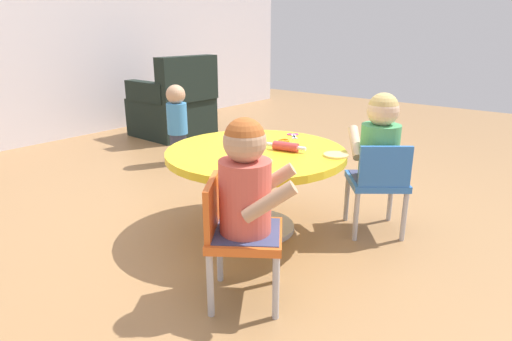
% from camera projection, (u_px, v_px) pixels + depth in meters
% --- Properties ---
extents(ground_plane, '(10.00, 10.00, 0.00)m').
position_uv_depth(ground_plane, '(256.00, 229.00, 2.50)').
color(ground_plane, '#9E7247').
extents(craft_table, '(0.99, 0.99, 0.48)m').
position_uv_depth(craft_table, '(256.00, 167.00, 2.39)').
color(craft_table, silver).
rests_on(craft_table, ground).
extents(child_chair_left, '(0.42, 0.42, 0.54)m').
position_uv_depth(child_chair_left, '(237.00, 233.00, 1.77)').
color(child_chair_left, '#B7B7BC').
rests_on(child_chair_left, ground).
extents(seated_child_left, '(0.42, 0.44, 0.51)m').
position_uv_depth(seated_child_left, '(246.00, 182.00, 1.70)').
color(seated_child_left, '#3F4772').
rests_on(seated_child_left, ground).
extents(child_chair_right, '(0.42, 0.42, 0.54)m').
position_uv_depth(child_chair_right, '(378.00, 182.00, 2.37)').
color(child_chair_right, '#B7B7BC').
rests_on(child_chair_right, ground).
extents(seated_child_right, '(0.44, 0.43, 0.51)m').
position_uv_depth(seated_child_right, '(380.00, 140.00, 2.34)').
color(seated_child_right, '#3F4772').
rests_on(seated_child_right, ground).
extents(armchair_dark, '(0.74, 0.74, 0.85)m').
position_uv_depth(armchair_dark, '(175.00, 107.00, 4.62)').
color(armchair_dark, black).
rests_on(armchair_dark, ground).
extents(toddler_standing, '(0.17, 0.17, 0.67)m').
position_uv_depth(toddler_standing, '(177.00, 122.00, 3.64)').
color(toddler_standing, '#33384C').
rests_on(toddler_standing, ground).
extents(rolling_pin, '(0.08, 0.23, 0.05)m').
position_uv_depth(rolling_pin, '(286.00, 146.00, 2.33)').
color(rolling_pin, '#D83F3F').
rests_on(rolling_pin, craft_table).
extents(craft_scissors, '(0.14, 0.13, 0.01)m').
position_uv_depth(craft_scissors, '(293.00, 135.00, 2.66)').
color(craft_scissors, silver).
rests_on(craft_scissors, craft_table).
extents(playdough_blob_0, '(0.13, 0.13, 0.01)m').
position_uv_depth(playdough_blob_0, '(336.00, 155.00, 2.24)').
color(playdough_blob_0, '#F2CC72').
rests_on(playdough_blob_0, craft_table).
extents(playdough_blob_1, '(0.13, 0.13, 0.01)m').
position_uv_depth(playdough_blob_1, '(260.00, 162.00, 2.12)').
color(playdough_blob_1, '#F2CC72').
rests_on(playdough_blob_1, craft_table).
extents(cookie_cutter_0, '(0.07, 0.07, 0.01)m').
position_uv_depth(cookie_cutter_0, '(284.00, 140.00, 2.54)').
color(cookie_cutter_0, orange).
rests_on(cookie_cutter_0, craft_table).
extents(cookie_cutter_1, '(0.05, 0.05, 0.01)m').
position_uv_depth(cookie_cutter_1, '(255.00, 137.00, 2.60)').
color(cookie_cutter_1, orange).
rests_on(cookie_cutter_1, craft_table).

